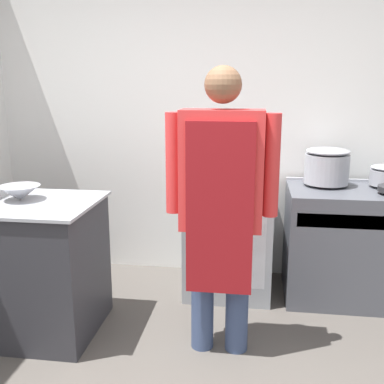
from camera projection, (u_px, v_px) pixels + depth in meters
name	position (u px, v px, depth m)	size (l,w,h in m)	color
wall_back	(205.00, 118.00, 3.77)	(8.00, 0.05, 2.70)	white
prep_counter	(14.00, 266.00, 2.99)	(1.16, 0.72, 0.90)	#2D2D33
stove	(355.00, 244.00, 3.44)	(1.04, 0.65, 0.88)	#4C4F56
fridge_unit	(229.00, 241.00, 3.59)	(0.66, 0.67, 0.81)	#93999E
person_cook	(221.00, 197.00, 2.61)	(0.66, 0.24, 1.73)	#38476B
mixing_bowl	(20.00, 193.00, 2.90)	(0.27, 0.27, 0.10)	#9EA0A8
stock_pot	(327.00, 165.00, 3.44)	(0.34, 0.34, 0.28)	#9EA0A8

